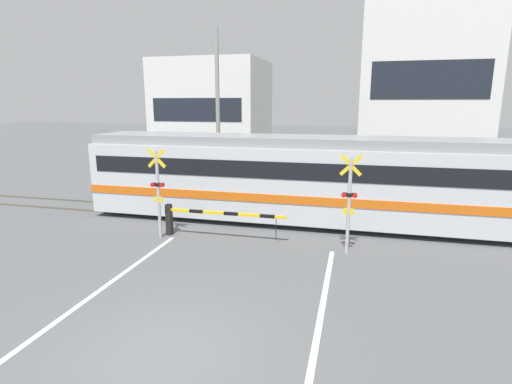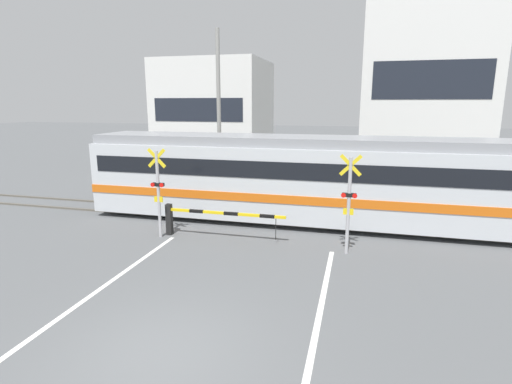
{
  "view_description": "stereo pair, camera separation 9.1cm",
  "coord_description": "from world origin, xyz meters",
  "px_view_note": "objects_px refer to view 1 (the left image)",
  "views": [
    {
      "loc": [
        3.39,
        -6.08,
        4.69
      ],
      "look_at": [
        0.0,
        7.39,
        1.6
      ],
      "focal_mm": 28.0,
      "sensor_mm": 36.0,
      "label": 1
    },
    {
      "loc": [
        3.48,
        -6.05,
        4.69
      ],
      "look_at": [
        0.0,
        7.39,
        1.6
      ],
      "focal_mm": 28.0,
      "sensor_mm": 36.0,
      "label": 2
    }
  ],
  "objects_px": {
    "commuter_train": "(297,177)",
    "crossing_signal_right": "(349,200)",
    "crossing_barrier_far": "(321,189)",
    "crossing_signal_left": "(158,189)",
    "pedestrian": "(285,173)",
    "crossing_barrier_near": "(200,216)"
  },
  "relations": [
    {
      "from": "crossing_barrier_near",
      "to": "crossing_barrier_far",
      "type": "xyz_separation_m",
      "value": [
        3.75,
        5.7,
        0.0
      ]
    },
    {
      "from": "crossing_barrier_near",
      "to": "pedestrian",
      "type": "relative_size",
      "value": 2.61
    },
    {
      "from": "crossing_signal_left",
      "to": "pedestrian",
      "type": "distance_m",
      "value": 9.23
    },
    {
      "from": "crossing_signal_left",
      "to": "pedestrian",
      "type": "relative_size",
      "value": 1.89
    },
    {
      "from": "crossing_signal_left",
      "to": "crossing_signal_right",
      "type": "bearing_deg",
      "value": 0.0
    },
    {
      "from": "commuter_train",
      "to": "crossing_signal_right",
      "type": "distance_m",
      "value": 3.78
    },
    {
      "from": "crossing_barrier_far",
      "to": "pedestrian",
      "type": "bearing_deg",
      "value": 129.1
    },
    {
      "from": "pedestrian",
      "to": "crossing_signal_left",
      "type": "bearing_deg",
      "value": -108.7
    },
    {
      "from": "crossing_signal_left",
      "to": "crossing_signal_right",
      "type": "relative_size",
      "value": 1.0
    },
    {
      "from": "crossing_barrier_far",
      "to": "crossing_signal_left",
      "type": "distance_m",
      "value": 7.98
    },
    {
      "from": "crossing_barrier_near",
      "to": "crossing_barrier_far",
      "type": "bearing_deg",
      "value": 56.63
    },
    {
      "from": "crossing_barrier_near",
      "to": "pedestrian",
      "type": "xyz_separation_m",
      "value": [
        1.56,
        8.39,
        0.2
      ]
    },
    {
      "from": "commuter_train",
      "to": "crossing_signal_left",
      "type": "xyz_separation_m",
      "value": [
        -4.43,
        -3.15,
        -0.08
      ]
    },
    {
      "from": "crossing_signal_right",
      "to": "crossing_barrier_far",
      "type": "bearing_deg",
      "value": 102.94
    },
    {
      "from": "crossing_barrier_near",
      "to": "pedestrian",
      "type": "distance_m",
      "value": 8.53
    },
    {
      "from": "crossing_barrier_far",
      "to": "crossing_signal_right",
      "type": "distance_m",
      "value": 6.26
    },
    {
      "from": "commuter_train",
      "to": "crossing_barrier_near",
      "type": "height_order",
      "value": "commuter_train"
    },
    {
      "from": "crossing_signal_left",
      "to": "crossing_signal_right",
      "type": "distance_m",
      "value": 6.52
    },
    {
      "from": "crossing_barrier_near",
      "to": "pedestrian",
      "type": "height_order",
      "value": "pedestrian"
    },
    {
      "from": "crossing_signal_right",
      "to": "pedestrian",
      "type": "bearing_deg",
      "value": 112.28
    },
    {
      "from": "crossing_barrier_far",
      "to": "pedestrian",
      "type": "relative_size",
      "value": 2.61
    },
    {
      "from": "crossing_signal_left",
      "to": "crossing_signal_right",
      "type": "xyz_separation_m",
      "value": [
        6.52,
        0.0,
        0.0
      ]
    }
  ]
}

